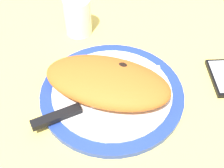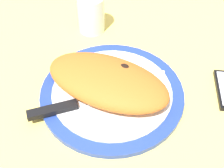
% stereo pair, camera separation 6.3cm
% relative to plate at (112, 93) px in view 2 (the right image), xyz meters
% --- Properties ---
extents(ground_plane, '(1.50, 1.50, 0.03)m').
position_rel_plate_xyz_m(ground_plane, '(0.00, 0.00, -0.02)').
color(ground_plane, '#EACC60').
extents(plate, '(0.31, 0.31, 0.02)m').
position_rel_plate_xyz_m(plate, '(0.00, 0.00, 0.00)').
color(plate, '#233D99').
rests_on(plate, ground_plane).
extents(calzone, '(0.29, 0.19, 0.05)m').
position_rel_plate_xyz_m(calzone, '(0.01, -0.00, 0.04)').
color(calzone, '#C16023').
rests_on(calzone, plate).
extents(fork, '(0.17, 0.05, 0.00)m').
position_rel_plate_xyz_m(fork, '(-0.01, -0.05, 0.01)').
color(fork, silver).
rests_on(fork, plate).
extents(knife, '(0.22, 0.15, 0.01)m').
position_rel_plate_xyz_m(knife, '(0.07, 0.06, 0.01)').
color(knife, silver).
rests_on(knife, plate).
extents(water_glass, '(0.07, 0.07, 0.10)m').
position_rel_plate_xyz_m(water_glass, '(0.11, -0.21, 0.03)').
color(water_glass, silver).
rests_on(water_glass, ground_plane).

